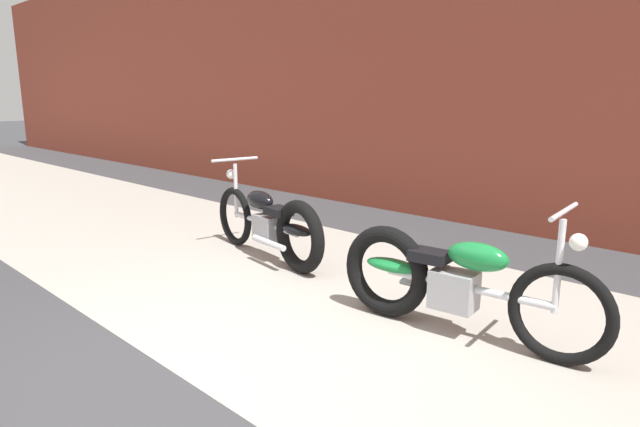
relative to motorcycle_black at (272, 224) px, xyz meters
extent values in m
plane|color=#38383A|center=(1.46, -2.00, -0.40)|extent=(80.00, 80.00, 0.00)
cube|color=#9E998E|center=(1.46, -0.25, -0.40)|extent=(36.00, 3.50, 0.01)
cube|color=brown|center=(1.46, 3.20, 1.93)|extent=(36.00, 0.50, 4.66)
torus|color=black|center=(-0.80, 0.12, -0.06)|extent=(0.68, 0.18, 0.68)
torus|color=black|center=(0.49, -0.07, -0.03)|extent=(0.74, 0.24, 0.73)
cylinder|color=silver|center=(-0.16, 0.03, -0.02)|extent=(1.23, 0.24, 0.06)
cube|color=#99999E|center=(-0.08, 0.01, -0.06)|extent=(0.35, 0.27, 0.28)
ellipsoid|color=black|center=(-0.23, 0.04, 0.22)|extent=(0.46, 0.25, 0.20)
ellipsoid|color=black|center=(0.44, -0.06, 0.03)|extent=(0.46, 0.24, 0.10)
cube|color=black|center=(0.12, -0.02, 0.16)|extent=(0.31, 0.24, 0.08)
cylinder|color=silver|center=(-0.76, 0.12, 0.25)|extent=(0.05, 0.05, 0.62)
cylinder|color=silver|center=(-0.76, 0.12, 0.61)|extent=(0.12, 0.58, 0.03)
sphere|color=white|center=(-0.86, 0.13, 0.43)|extent=(0.11, 0.11, 0.11)
cylinder|color=silver|center=(0.14, -0.17, -0.14)|extent=(0.55, 0.14, 0.06)
torus|color=black|center=(3.04, -0.19, -0.06)|extent=(0.68, 0.15, 0.68)
torus|color=black|center=(1.74, -0.34, -0.03)|extent=(0.74, 0.21, 0.73)
cylinder|color=silver|center=(2.39, -0.27, -0.02)|extent=(1.23, 0.19, 0.06)
cube|color=#99999E|center=(2.31, -0.27, -0.06)|extent=(0.34, 0.25, 0.28)
ellipsoid|color=#197A38|center=(2.47, -0.26, 0.22)|extent=(0.46, 0.24, 0.20)
ellipsoid|color=#197A38|center=(1.79, -0.33, 0.03)|extent=(0.46, 0.23, 0.10)
cube|color=black|center=(2.11, -0.30, 0.16)|extent=(0.30, 0.23, 0.08)
cylinder|color=silver|center=(3.00, -0.20, 0.25)|extent=(0.05, 0.05, 0.62)
cylinder|color=silver|center=(3.00, -0.20, 0.61)|extent=(0.10, 0.58, 0.03)
sphere|color=white|center=(3.10, -0.19, 0.43)|extent=(0.11, 0.11, 0.11)
cylinder|color=silver|center=(2.05, -0.15, -0.14)|extent=(0.55, 0.12, 0.06)
camera|label=1|loc=(4.19, -3.60, 1.31)|focal=30.37mm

